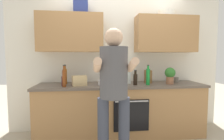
% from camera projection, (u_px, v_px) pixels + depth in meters
% --- Properties ---
extents(ground_plane, '(12.00, 12.00, 0.00)m').
position_uv_depth(ground_plane, '(121.00, 135.00, 3.01)').
color(ground_plane, '#B2A893').
extents(back_wall_unit, '(4.00, 0.38, 2.50)m').
position_uv_depth(back_wall_unit, '(119.00, 50.00, 3.17)').
color(back_wall_unit, silver).
rests_on(back_wall_unit, ground).
extents(counter, '(2.84, 0.67, 0.90)m').
position_uv_depth(counter, '(121.00, 110.00, 2.98)').
color(counter, '#A37547').
rests_on(counter, ground).
extents(person_standing, '(0.49, 0.45, 1.71)m').
position_uv_depth(person_standing, '(114.00, 86.00, 2.09)').
color(person_standing, '#383D4C').
rests_on(person_standing, ground).
extents(bottle_vinegar, '(0.05, 0.05, 0.34)m').
position_uv_depth(bottle_vinegar, '(64.00, 78.00, 2.64)').
color(bottle_vinegar, brown).
rests_on(bottle_vinegar, counter).
extents(bottle_wine, '(0.06, 0.06, 0.23)m').
position_uv_depth(bottle_wine, '(63.00, 80.00, 2.75)').
color(bottle_wine, '#471419').
rests_on(bottle_wine, counter).
extents(bottle_syrup, '(0.07, 0.07, 0.33)m').
position_uv_depth(bottle_syrup, '(65.00, 76.00, 2.95)').
color(bottle_syrup, '#8C4C14').
rests_on(bottle_syrup, counter).
extents(bottle_soda, '(0.06, 0.06, 0.33)m').
position_uv_depth(bottle_soda, '(148.00, 76.00, 2.84)').
color(bottle_soda, '#198C33').
rests_on(bottle_soda, counter).
extents(bottle_soy, '(0.07, 0.07, 0.25)m').
position_uv_depth(bottle_soy, '(135.00, 79.00, 2.82)').
color(bottle_soy, black).
rests_on(bottle_soy, counter).
extents(cup_stoneware, '(0.08, 0.08, 0.09)m').
position_uv_depth(cup_stoneware, '(176.00, 80.00, 3.15)').
color(cup_stoneware, slate).
rests_on(cup_stoneware, counter).
extents(mixing_bowl, '(0.28, 0.28, 0.08)m').
position_uv_depth(mixing_bowl, '(106.00, 82.00, 2.87)').
color(mixing_bowl, silver).
rests_on(mixing_bowl, counter).
extents(knife_block, '(0.10, 0.14, 0.29)m').
position_uv_depth(knife_block, '(148.00, 77.00, 3.06)').
color(knife_block, brown).
rests_on(knife_block, counter).
extents(potted_herb, '(0.18, 0.18, 0.28)m').
position_uv_depth(potted_herb, '(170.00, 75.00, 2.94)').
color(potted_herb, '#9E6647').
rests_on(potted_herb, counter).
extents(grocery_bag_bread, '(0.26, 0.22, 0.16)m').
position_uv_depth(grocery_bag_bread, '(79.00, 81.00, 2.80)').
color(grocery_bag_bread, tan).
rests_on(grocery_bag_bread, counter).
extents(grocery_bag_produce, '(0.22, 0.19, 0.24)m').
position_uv_depth(grocery_bag_produce, '(124.00, 77.00, 3.01)').
color(grocery_bag_produce, silver).
rests_on(grocery_bag_produce, counter).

